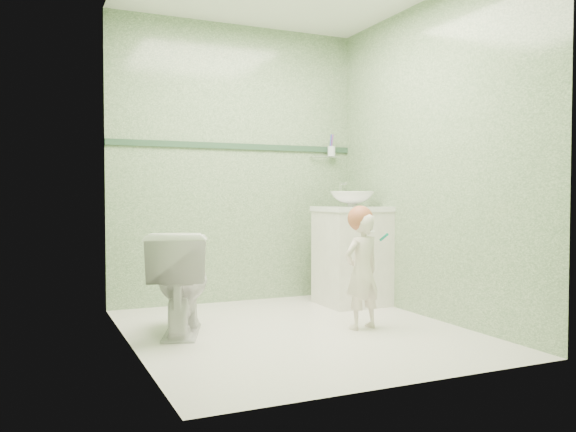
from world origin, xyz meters
name	(u,v)px	position (x,y,z in m)	size (l,w,h in m)	color
ground	(297,331)	(0.00, 0.00, 0.00)	(2.50, 2.50, 0.00)	silver
room_shell	(297,155)	(0.00, 0.00, 1.20)	(2.50, 2.54, 2.40)	#6B8D64
trim_stripe	(237,146)	(0.00, 1.24, 1.35)	(2.20, 0.02, 0.05)	#2C4C36
vanity	(352,257)	(0.84, 0.70, 0.40)	(0.52, 0.50, 0.80)	silver
counter	(352,209)	(0.84, 0.70, 0.81)	(0.54, 0.52, 0.04)	white
basin	(352,199)	(0.84, 0.70, 0.89)	(0.37, 0.37, 0.13)	white
faucet	(341,190)	(0.84, 0.89, 0.97)	(0.03, 0.13, 0.18)	silver
cup_holder	(331,151)	(0.89, 1.18, 1.33)	(0.26, 0.07, 0.21)	silver
toilet	(180,282)	(-0.74, 0.26, 0.34)	(0.39, 0.68, 0.69)	white
toddler	(362,271)	(0.44, -0.12, 0.40)	(0.29, 0.19, 0.80)	silver
hair_cap	(360,218)	(0.44, -0.09, 0.76)	(0.18, 0.18, 0.18)	#AC5B3C
teal_toothbrush	(383,237)	(0.54, -0.23, 0.64)	(0.11, 0.14, 0.08)	#06846F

